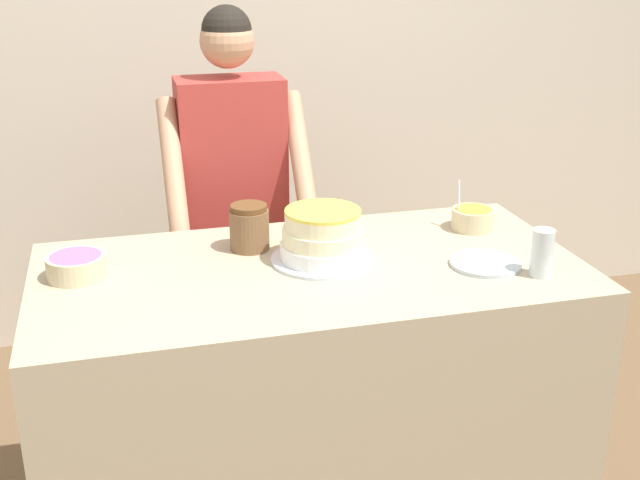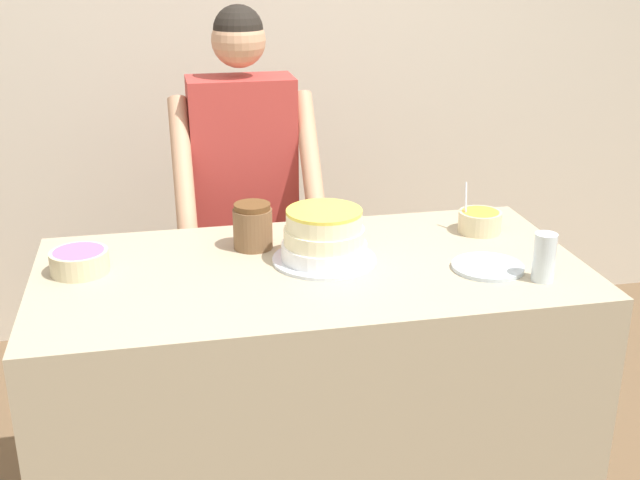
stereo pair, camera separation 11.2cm
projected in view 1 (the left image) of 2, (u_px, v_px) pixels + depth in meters
name	position (u px, v px, depth m)	size (l,w,h in m)	color
wall_back	(225.00, 61.00, 3.64)	(10.00, 0.05, 2.60)	beige
counter	(311.00, 402.00, 2.52)	(1.60, 0.80, 0.92)	tan
person_baker	(233.00, 183.00, 2.98)	(0.52, 0.45, 1.61)	#2D2D38
cake	(323.00, 238.00, 2.37)	(0.31, 0.31, 0.16)	silver
frosting_bowl_orange	(473.00, 218.00, 2.64)	(0.14, 0.14, 0.16)	beige
frosting_bowl_purple	(76.00, 265.00, 2.27)	(0.17, 0.17, 0.07)	beige
drinking_glass	(542.00, 253.00, 2.27)	(0.06, 0.06, 0.14)	silver
ceramic_plate	(485.00, 263.00, 2.36)	(0.21, 0.21, 0.01)	silver
stoneware_jar	(249.00, 227.00, 2.46)	(0.12, 0.12, 0.14)	brown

